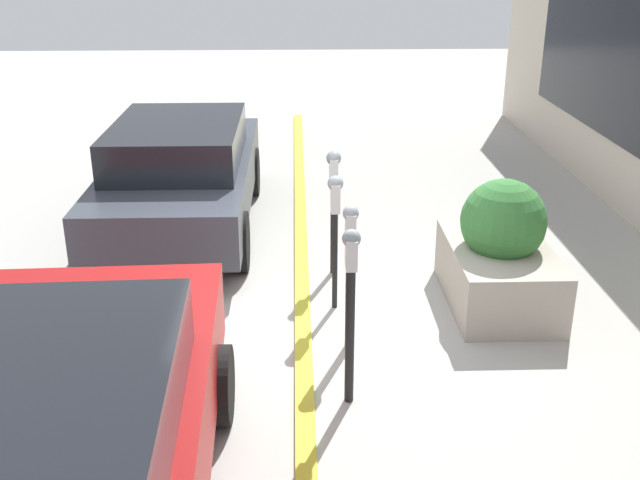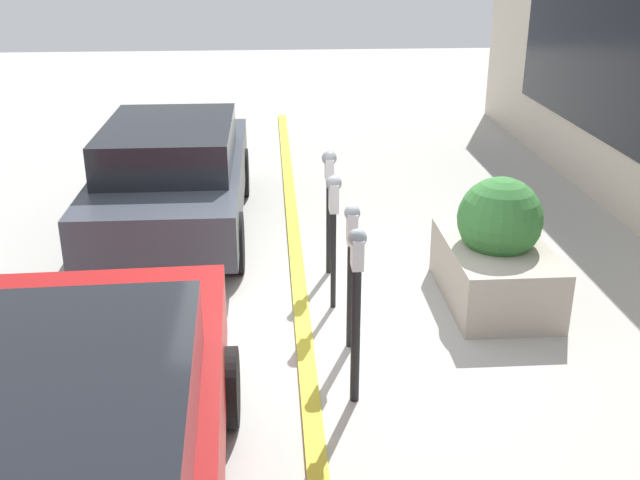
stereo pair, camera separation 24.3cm
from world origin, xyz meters
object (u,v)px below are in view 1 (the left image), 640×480
(parking_meter_fourth, at_px, (334,186))
(planter_box, at_px, (500,255))
(parking_meter_second, at_px, (350,256))
(parked_car_middle, at_px, (182,172))
(parking_meter_nearest, at_px, (351,292))
(parked_car_front, at_px, (30,465))
(parking_meter_middle, at_px, (335,210))

(parking_meter_fourth, height_order, planter_box, parking_meter_fourth)
(parking_meter_fourth, bearing_deg, planter_box, -115.94)
(parking_meter_second, bearing_deg, parked_car_middle, 31.94)
(parking_meter_nearest, height_order, planter_box, parking_meter_nearest)
(parking_meter_fourth, relative_size, parked_car_front, 0.31)
(parking_meter_nearest, distance_m, parking_meter_second, 0.90)
(parking_meter_middle, bearing_deg, parked_car_front, 150.36)
(parking_meter_nearest, xyz_separation_m, parking_meter_middle, (1.71, 0.03, 0.07))
(planter_box, distance_m, parked_car_front, 5.07)
(parking_meter_nearest, height_order, parking_meter_middle, parking_meter_nearest)
(parked_car_front, distance_m, parked_car_middle, 5.76)
(parked_car_middle, bearing_deg, parking_meter_second, -147.82)
(parking_meter_second, relative_size, parking_meter_middle, 0.98)
(parking_meter_nearest, relative_size, parking_meter_middle, 1.07)
(parking_meter_nearest, bearing_deg, planter_box, -43.72)
(parking_meter_middle, relative_size, planter_box, 0.86)
(parking_meter_fourth, xyz_separation_m, parked_car_middle, (1.45, 1.90, -0.26))
(parking_meter_nearest, bearing_deg, parking_meter_middle, 1.11)
(parking_meter_nearest, height_order, parking_meter_second, parking_meter_nearest)
(parking_meter_nearest, height_order, parked_car_front, parking_meter_nearest)
(parking_meter_nearest, xyz_separation_m, parking_meter_fourth, (2.59, 0.01, 0.05))
(parking_meter_middle, height_order, parking_meter_fourth, parking_meter_fourth)
(parking_meter_fourth, distance_m, parked_car_front, 4.75)
(parking_meter_nearest, bearing_deg, parked_car_front, 130.85)
(parking_meter_second, bearing_deg, planter_box, -61.95)
(parking_meter_second, height_order, parking_meter_middle, parking_meter_middle)
(parked_car_front, bearing_deg, parking_meter_fourth, -26.82)
(parking_meter_middle, height_order, planter_box, parking_meter_middle)
(planter_box, xyz_separation_m, parked_car_middle, (2.28, 3.59, 0.24))
(parking_meter_second, distance_m, parked_car_middle, 3.71)
(parking_meter_middle, xyz_separation_m, parked_car_middle, (2.33, 1.87, -0.29))
(parking_meter_second, xyz_separation_m, parking_meter_middle, (0.82, 0.09, 0.15))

